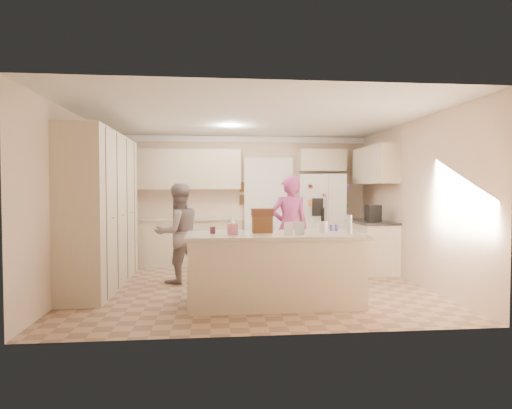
{
  "coord_description": "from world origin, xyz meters",
  "views": [
    {
      "loc": [
        -0.58,
        -6.59,
        1.5
      ],
      "look_at": [
        0.1,
        0.35,
        1.25
      ],
      "focal_mm": 30.0,
      "sensor_mm": 36.0,
      "label": 1
    }
  ],
  "objects": [
    {
      "name": "utensil_crock",
      "position": [
        0.85,
        -1.05,
        1.0
      ],
      "size": [
        0.13,
        0.13,
        0.15
      ],
      "primitive_type": "cylinder",
      "color": "white",
      "rests_on": "island_top"
    },
    {
      "name": "island_top",
      "position": [
        0.2,
        -1.1,
        0.9
      ],
      "size": [
        2.28,
        0.96,
        0.05
      ],
      "primitive_type": "cube",
      "color": "#BEB69E",
      "rests_on": "island_base"
    },
    {
      "name": "tissue_box",
      "position": [
        -0.35,
        -1.2,
        1.0
      ],
      "size": [
        0.13,
        0.13,
        0.14
      ],
      "primitive_type": "cube",
      "color": "pink",
      "rests_on": "island_top"
    },
    {
      "name": "dollhouse_body",
      "position": [
        0.05,
        -1.0,
        1.04
      ],
      "size": [
        0.26,
        0.18,
        0.22
      ],
      "primitive_type": "cube",
      "color": "brown",
      "rests_on": "island_top"
    },
    {
      "name": "wall_frame_lower",
      "position": [
        0.02,
        2.27,
        1.28
      ],
      "size": [
        0.15,
        0.02,
        0.2
      ],
      "primitive_type": "cube",
      "color": "brown",
      "rests_on": "wall_back"
    },
    {
      "name": "island_base",
      "position": [
        0.2,
        -1.1,
        0.44
      ],
      "size": [
        2.2,
        0.9,
        0.88
      ],
      "primitive_type": "cube",
      "color": "beige",
      "rests_on": "floor"
    },
    {
      "name": "fridge_dispenser",
      "position": [
        1.43,
        1.59,
        1.15
      ],
      "size": [
        0.22,
        0.03,
        0.35
      ],
      "primitive_type": "cube",
      "color": "black",
      "rests_on": "refrigerator"
    },
    {
      "name": "back_base_cab",
      "position": [
        -1.15,
        2.0,
        0.44
      ],
      "size": [
        2.2,
        0.6,
        0.88
      ],
      "primitive_type": "cube",
      "color": "beige",
      "rests_on": "floor"
    },
    {
      "name": "teen_girl",
      "position": [
        0.67,
        0.42,
        0.86
      ],
      "size": [
        0.65,
        0.44,
        1.72
      ],
      "primitive_type": "imported",
      "rotation": [
        0.0,
        0.0,
        3.19
      ],
      "color": "#BB3E94",
      "rests_on": "floor"
    },
    {
      "name": "greeting_card_a",
      "position": [
        0.35,
        -1.3,
        1.01
      ],
      "size": [
        0.12,
        0.06,
        0.16
      ],
      "primitive_type": "cube",
      "rotation": [
        0.15,
        0.0,
        0.2
      ],
      "color": "white",
      "rests_on": "island_top"
    },
    {
      "name": "crown_back",
      "position": [
        0.0,
        2.26,
        2.53
      ],
      "size": [
        5.2,
        0.08,
        0.12
      ],
      "primitive_type": "cube",
      "color": "white",
      "rests_on": "wall_back"
    },
    {
      "name": "wall_front",
      "position": [
        0.0,
        -2.31,
        1.3
      ],
      "size": [
        5.2,
        0.02,
        2.6
      ],
      "primitive_type": "cube",
      "color": "beige",
      "rests_on": "ground"
    },
    {
      "name": "wall_right",
      "position": [
        2.61,
        0.0,
        1.3
      ],
      "size": [
        0.02,
        4.6,
        2.6
      ],
      "primitive_type": "cube",
      "color": "beige",
      "rests_on": "ground"
    },
    {
      "name": "tissue_plume",
      "position": [
        -0.35,
        -1.2,
        1.1
      ],
      "size": [
        0.08,
        0.08,
        0.08
      ],
      "primitive_type": "cone",
      "color": "white",
      "rests_on": "tissue_box"
    },
    {
      "name": "pantry_bank",
      "position": [
        -2.3,
        0.2,
        1.18
      ],
      "size": [
        0.6,
        2.6,
        2.35
      ],
      "primitive_type": "cube",
      "color": "beige",
      "rests_on": "floor"
    },
    {
      "name": "coffee_maker",
      "position": [
        2.25,
        0.8,
        1.07
      ],
      "size": [
        0.22,
        0.28,
        0.3
      ],
      "primitive_type": "cube",
      "color": "black",
      "rests_on": "right_countertop"
    },
    {
      "name": "wall_frame_upper",
      "position": [
        0.02,
        2.27,
        1.55
      ],
      "size": [
        0.15,
        0.02,
        0.2
      ],
      "primitive_type": "cube",
      "color": "brown",
      "rests_on": "wall_back"
    },
    {
      "name": "doorway_opening",
      "position": [
        0.55,
        2.28,
        1.05
      ],
      "size": [
        0.9,
        0.06,
        2.1
      ],
      "primitive_type": "cube",
      "color": "black",
      "rests_on": "floor"
    },
    {
      "name": "teen_boy",
      "position": [
        -1.16,
        0.34,
        0.8
      ],
      "size": [
        0.97,
        0.91,
        1.59
      ],
      "primitive_type": "imported",
      "rotation": [
        0.0,
        0.0,
        3.67
      ],
      "color": "gray",
      "rests_on": "floor"
    },
    {
      "name": "right_countertop",
      "position": [
        2.29,
        1.0,
        0.9
      ],
      "size": [
        0.63,
        1.24,
        0.04
      ],
      "primitive_type": "cube",
      "color": "#2D2B28",
      "rests_on": "right_base_cab"
    },
    {
      "name": "greeting_card_b",
      "position": [
        0.5,
        -1.25,
        1.01
      ],
      "size": [
        0.12,
        0.05,
        0.16
      ],
      "primitive_type": "cube",
      "rotation": [
        0.15,
        0.0,
        -0.1
      ],
      "color": "silver",
      "rests_on": "island_top"
    },
    {
      "name": "right_base_cab",
      "position": [
        2.3,
        1.0,
        0.44
      ],
      "size": [
        0.6,
        1.2,
        0.88
      ],
      "primitive_type": "cube",
      "color": "beige",
      "rests_on": "floor"
    },
    {
      "name": "jam_jar",
      "position": [
        -0.6,
        -1.05,
        0.97
      ],
      "size": [
        0.07,
        0.07,
        0.09
      ],
      "primitive_type": "cylinder",
      "color": "#59263F",
      "rests_on": "island_top"
    },
    {
      "name": "shaker_pepper",
      "position": [
        1.09,
        -0.88,
        0.97
      ],
      "size": [
        0.05,
        0.05,
        0.09
      ],
      "primitive_type": "cylinder",
      "color": "#4543B3",
      "rests_on": "island_top"
    },
    {
      "name": "back_countertop",
      "position": [
        -1.15,
        1.99,
        0.9
      ],
      "size": [
        2.24,
        0.63,
        0.04
      ],
      "primitive_type": "cube",
      "color": "#BEB69E",
      "rests_on": "back_base_cab"
    },
    {
      "name": "refrigerator",
      "position": [
        1.65,
        1.95,
        0.9
      ],
      "size": [
        1.06,
        0.93,
        1.8
      ],
      "primitive_type": "cube",
      "rotation": [
        0.0,
        0.0,
        -0.29
      ],
      "color": "white",
      "rests_on": "floor"
    },
    {
      "name": "dollhouse_roof",
      "position": [
        0.05,
        -1.0,
        1.2
      ],
      "size": [
        0.28,
        0.2,
        0.1
      ],
      "primitive_type": "cube",
      "color": "#592D1E",
      "rests_on": "dollhouse_body"
    },
    {
      "name": "wall_left",
      "position": [
        -2.61,
        0.0,
        1.3
      ],
      "size": [
        0.02,
        4.6,
        2.6
      ],
      "primitive_type": "cube",
      "color": "beige",
      "rests_on": "ground"
    },
    {
      "name": "fridge_seam",
      "position": [
        1.65,
        1.6,
        0.9
      ],
      "size": [
        0.02,
        0.02,
        1.78
      ],
      "primitive_type": "cube",
      "color": "gray",
      "rests_on": "refrigerator"
    },
    {
      "name": "ceiling",
      "position": [
        0.0,
        0.0,
        2.61
      ],
      "size": [
        5.2,
        4.6,
        0.02
      ],
      "primitive_type": "cube",
      "color": "white",
      "rests_on": "wall_back"
    },
    {
      "name": "wall_back",
      "position": [
        0.0,
        2.31,
        1.3
      ],
      "size": [
        5.2,
        0.02,
        2.6
      ],
      "primitive_type": "cube",
      "color": "beige",
      "rests_on": "ground"
    },
    {
      "name": "floor",
      "position": [
        0.0,
        0.0,
        -0.01
      ],
      "size": [
        5.2,
        4.6,
        0.02
      ],
      "primitive_type": "cube",
      "color": "#A58061",
      "rests_on": "ground"
    },
    {
      "name": "water_bottle",
      "position": [
        1.15,
        -1.25,
        1.04
      ],
      "size": [
        0.07,
        0.07,
        0.24
      ],
      "primitive_type": "cylinder",
      "color": "silver",
      "rests_on": "island_top"
    },
    {
      "name": "back_upper_cab",
      "position": [
        -1.15,
        2.12,
        1.9
      ],
      "size": [
        2.2,
        0.35,
        0.8
      ],
      "primitive_type": "cube",
      "color": "beige",
      "rests_on": "wall_back"
    },
    {
      "name": "fridge_magnets",
      "position": [
        1.65,
        1.59,
        0.9
      ],
      "size": [
        0.76,
        0.02,
        1.44
      ],
      "primitive_type": null,
      "color": "tan",
      "rests_on": "refrigerator"
    },
    {
      "name": "shaker_salt",
      "position": [
        1.02,
        -0.88,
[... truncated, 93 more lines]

